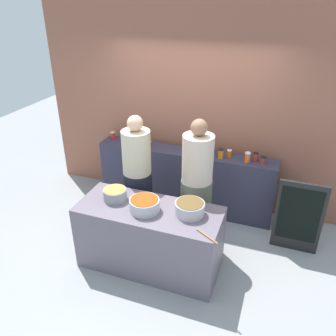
{
  "coord_description": "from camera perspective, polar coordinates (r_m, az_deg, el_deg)",
  "views": [
    {
      "loc": [
        1.35,
        -3.35,
        3.09
      ],
      "look_at": [
        0.0,
        0.35,
        1.05
      ],
      "focal_mm": 36.91,
      "sensor_mm": 36.0,
      "label": 1
    }
  ],
  "objects": [
    {
      "name": "display_shelf",
      "position": [
        5.33,
        2.77,
        -1.94
      ],
      "size": [
        2.7,
        0.36,
        0.97
      ],
      "primitive_type": "cube",
      "color": "#323146",
      "rests_on": "ground"
    },
    {
      "name": "wooden_spoon",
      "position": [
        3.62,
        6.49,
        -11.14
      ],
      "size": [
        0.27,
        0.17,
        0.02
      ],
      "primitive_type": "cylinder",
      "rotation": [
        1.57,
        0.0,
        4.17
      ],
      "color": "#9E703D",
      "rests_on": "prep_table"
    },
    {
      "name": "preserve_jar_4",
      "position": [
        5.01,
        5.33,
        2.85
      ],
      "size": [
        0.08,
        0.08,
        0.11
      ],
      "color": "yellow",
      "rests_on": "display_shelf"
    },
    {
      "name": "preserve_jar_7",
      "position": [
        4.98,
        10.07,
        2.39
      ],
      "size": [
        0.07,
        0.07,
        0.11
      ],
      "color": "orange",
      "rests_on": "display_shelf"
    },
    {
      "name": "preserve_jar_10",
      "position": [
        4.88,
        15.49,
        1.26
      ],
      "size": [
        0.07,
        0.07,
        0.11
      ],
      "color": "maroon",
      "rests_on": "display_shelf"
    },
    {
      "name": "cooking_pot_center",
      "position": [
        3.96,
        -3.9,
        -6.1
      ],
      "size": [
        0.35,
        0.35,
        0.15
      ],
      "color": "#B7B7BC",
      "rests_on": "prep_table"
    },
    {
      "name": "ground",
      "position": [
        4.75,
        -1.49,
        -13.19
      ],
      "size": [
        12.0,
        12.0,
        0.0
      ],
      "primitive_type": "plane",
      "color": "gray"
    },
    {
      "name": "preserve_jar_9",
      "position": [
        4.94,
        14.26,
        1.82
      ],
      "size": [
        0.07,
        0.07,
        0.12
      ],
      "color": "#B13A27",
      "rests_on": "display_shelf"
    },
    {
      "name": "preserve_jar_2",
      "position": [
        5.32,
        -4.5,
        4.38
      ],
      "size": [
        0.08,
        0.08,
        0.1
      ],
      "color": "yellow",
      "rests_on": "display_shelf"
    },
    {
      "name": "preserve_jar_1",
      "position": [
        5.37,
        -6.05,
        4.68
      ],
      "size": [
        0.08,
        0.08,
        0.13
      ],
      "color": "brown",
      "rests_on": "display_shelf"
    },
    {
      "name": "preserve_jar_3",
      "position": [
        5.22,
        -3.25,
        3.92
      ],
      "size": [
        0.09,
        0.09,
        0.1
      ],
      "color": "#934B0C",
      "rests_on": "display_shelf"
    },
    {
      "name": "preserve_jar_6",
      "position": [
        4.91,
        8.69,
        2.35
      ],
      "size": [
        0.08,
        0.08,
        0.14
      ],
      "color": "orange",
      "rests_on": "display_shelf"
    },
    {
      "name": "cooking_pot_left",
      "position": [
        4.2,
        -8.74,
        -4.31
      ],
      "size": [
        0.28,
        0.28,
        0.14
      ],
      "color": "gray",
      "rests_on": "prep_table"
    },
    {
      "name": "preserve_jar_0",
      "position": [
        5.57,
        -9.07,
        5.33
      ],
      "size": [
        0.08,
        0.08,
        0.12
      ],
      "color": "red",
      "rests_on": "display_shelf"
    },
    {
      "name": "preserve_jar_8",
      "position": [
        4.86,
        12.97,
        1.72
      ],
      "size": [
        0.08,
        0.08,
        0.15
      ],
      "color": "orange",
      "rests_on": "display_shelf"
    },
    {
      "name": "preserve_jar_5",
      "position": [
        4.98,
        6.86,
        2.8
      ],
      "size": [
        0.09,
        0.09,
        0.14
      ],
      "color": "orange",
      "rests_on": "display_shelf"
    },
    {
      "name": "prep_table",
      "position": [
        4.27,
        -3.05,
        -11.38
      ],
      "size": [
        1.7,
        0.7,
        0.84
      ],
      "primitive_type": "cube",
      "color": "#605865",
      "rests_on": "ground"
    },
    {
      "name": "chalkboard_sign",
      "position": [
        4.74,
        20.74,
        -7.62
      ],
      "size": [
        0.59,
        0.05,
        1.01
      ],
      "color": "black",
      "rests_on": "ground"
    },
    {
      "name": "cook_in_cap",
      "position": [
        4.39,
        4.69,
        -4.05
      ],
      "size": [
        0.4,
        0.4,
        1.78
      ],
      "color": "#4E5440",
      "rests_on": "ground"
    },
    {
      "name": "cooking_pot_right",
      "position": [
        3.9,
        3.62,
        -6.65
      ],
      "size": [
        0.34,
        0.34,
        0.15
      ],
      "color": "#B7B7BC",
      "rests_on": "prep_table"
    },
    {
      "name": "storefront_wall",
      "position": [
        5.23,
        4.2,
        9.63
      ],
      "size": [
        4.8,
        0.12,
        3.0
      ],
      "primitive_type": "cube",
      "color": "#965945",
      "rests_on": "ground"
    },
    {
      "name": "cook_with_tongs",
      "position": [
        4.64,
        -5.01,
        -2.53
      ],
      "size": [
        0.39,
        0.39,
        1.73
      ],
      "color": "black",
      "rests_on": "ground"
    }
  ]
}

